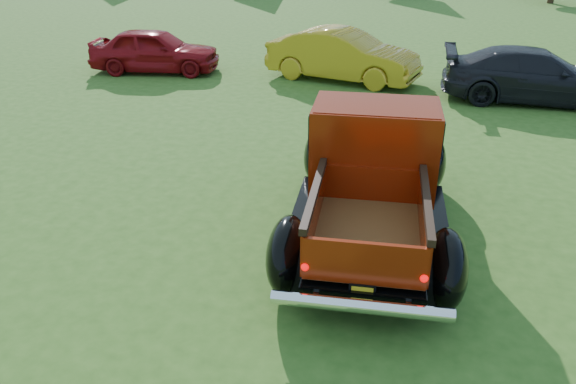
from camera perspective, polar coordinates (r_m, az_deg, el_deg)
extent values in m
plane|color=#2D4F16|center=(8.25, 3.41, -6.86)|extent=(120.00, 120.00, 0.00)
cylinder|color=black|center=(7.39, 0.71, -7.21)|extent=(0.36, 0.87, 0.85)
cylinder|color=black|center=(7.38, 14.83, -8.28)|extent=(0.36, 0.87, 0.85)
cylinder|color=black|center=(10.37, 3.67, 3.04)|extent=(0.36, 0.87, 0.85)
cylinder|color=black|center=(10.36, 13.64, 2.30)|extent=(0.36, 0.87, 0.85)
cube|color=black|center=(8.81, 8.32, -1.20)|extent=(2.12, 5.14, 0.21)
cube|color=maroon|center=(10.24, 8.86, 5.42)|extent=(2.00, 1.81, 0.66)
cube|color=silver|center=(11.01, 8.99, 6.85)|extent=(1.69, 0.29, 0.53)
cube|color=maroon|center=(8.83, 8.75, 4.49)|extent=(2.03, 1.46, 1.38)
cube|color=black|center=(8.70, 8.91, 6.76)|extent=(2.06, 1.36, 0.53)
cube|color=maroon|center=(8.61, 9.04, 8.56)|extent=(1.93, 1.34, 0.08)
cube|color=brown|center=(7.56, 8.01, -4.55)|extent=(1.70, 2.29, 0.05)
cube|color=maroon|center=(7.47, 2.65, -2.30)|extent=(0.33, 2.11, 0.55)
cube|color=maroon|center=(7.46, 13.65, -3.12)|extent=(0.33, 2.11, 0.55)
cube|color=maroon|center=(8.37, 8.45, 0.74)|extent=(1.43, 0.24, 0.55)
cube|color=maroon|center=(6.52, 7.75, -7.18)|extent=(1.43, 0.25, 0.55)
cube|color=black|center=(7.32, 2.71, -0.04)|extent=(0.37, 2.12, 0.10)
cube|color=black|center=(7.31, 13.92, -0.87)|extent=(0.37, 2.12, 0.10)
ellipsoid|color=black|center=(7.34, -0.11, -6.30)|extent=(0.63, 1.18, 0.93)
ellipsoid|color=black|center=(7.32, 15.77, -7.50)|extent=(0.63, 1.18, 0.93)
ellipsoid|color=black|center=(10.33, 3.11, 3.73)|extent=(0.63, 1.18, 0.93)
ellipsoid|color=black|center=(10.32, 14.30, 2.90)|extent=(0.63, 1.18, 0.93)
cube|color=black|center=(8.89, 1.76, -1.59)|extent=(0.63, 2.25, 0.06)
cube|color=black|center=(8.88, 14.76, -2.57)|extent=(0.63, 2.25, 0.06)
cylinder|color=silver|center=(6.53, 7.42, -11.41)|extent=(2.07, 0.44, 0.17)
cube|color=black|center=(6.68, 7.55, -9.89)|extent=(0.32, 0.06, 0.16)
cube|color=gold|center=(6.67, 7.55, -9.95)|extent=(0.25, 0.04, 0.11)
sphere|color=#CC0505|center=(6.59, 1.73, -7.62)|extent=(0.10, 0.10, 0.10)
sphere|color=#CC0505|center=(6.58, 13.66, -8.52)|extent=(0.10, 0.10, 0.10)
imported|color=maroon|center=(18.80, -13.36, 13.85)|extent=(4.27, 2.42, 1.37)
imported|color=#B28917|center=(17.40, 5.60, 13.66)|extent=(4.75, 2.35, 1.50)
imported|color=black|center=(16.58, 23.77, 10.78)|extent=(4.92, 2.32, 1.39)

